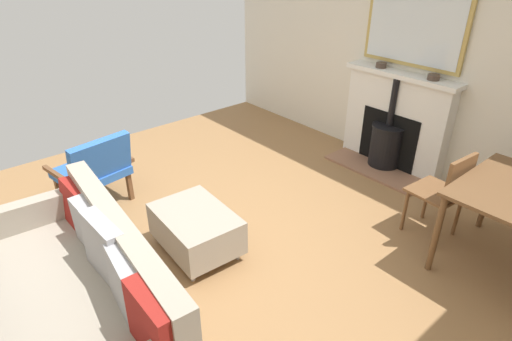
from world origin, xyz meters
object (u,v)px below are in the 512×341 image
fireplace (393,127)px  mantel_bowl_near (381,65)px  sofa (81,295)px  ottoman (196,228)px  armchair_accent (95,168)px  mantel_bowl_far (434,77)px  dining_chair_near_fireplace (446,190)px

fireplace → mantel_bowl_near: bearing=-92.3°
mantel_bowl_near → sofa: size_ratio=0.06×
sofa → ottoman: bearing=-165.2°
sofa → armchair_accent: (-0.71, -1.52, 0.06)m
fireplace → sofa: fireplace is taller
armchair_accent → ottoman: bearing=105.0°
mantel_bowl_far → sofa: mantel_bowl_far is taller
armchair_accent → dining_chair_near_fireplace: 3.23m
ottoman → armchair_accent: bearing=-75.0°
ottoman → armchair_accent: size_ratio=1.02×
fireplace → ottoman: bearing=-2.7°
ottoman → dining_chair_near_fireplace: 2.15m
mantel_bowl_far → ottoman: mantel_bowl_far is taller
fireplace → mantel_bowl_far: 0.75m
fireplace → mantel_bowl_near: mantel_bowl_near is taller
sofa → armchair_accent: size_ratio=2.54×
fireplace → armchair_accent: bearing=-24.9°
armchair_accent → dining_chair_near_fireplace: (-2.08, 2.47, 0.07)m
fireplace → dining_chair_near_fireplace: (0.87, 1.10, 0.02)m
mantel_bowl_near → dining_chair_near_fireplace: 1.76m
sofa → dining_chair_near_fireplace: same height
armchair_accent → dining_chair_near_fireplace: bearing=130.1°
fireplace → dining_chair_near_fireplace: size_ratio=1.59×
mantel_bowl_near → dining_chair_near_fireplace: bearing=57.2°
mantel_bowl_near → sofa: bearing=6.5°
sofa → fireplace: bearing=-177.7°
mantel_bowl_near → ottoman: 2.78m
mantel_bowl_far → armchair_accent: (2.96, -1.73, -0.72)m
armchair_accent → dining_chair_near_fireplace: dining_chair_near_fireplace is taller
mantel_bowl_near → armchair_accent: mantel_bowl_near is taller
dining_chair_near_fireplace → mantel_bowl_near: bearing=-122.8°
mantel_bowl_far → sofa: size_ratio=0.06×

